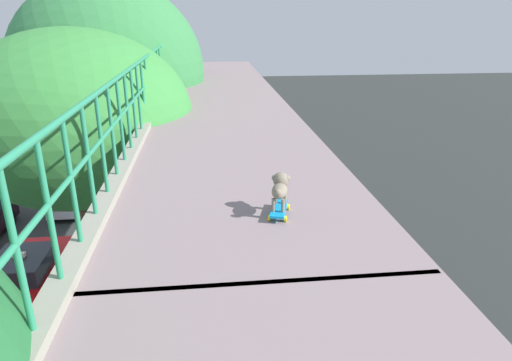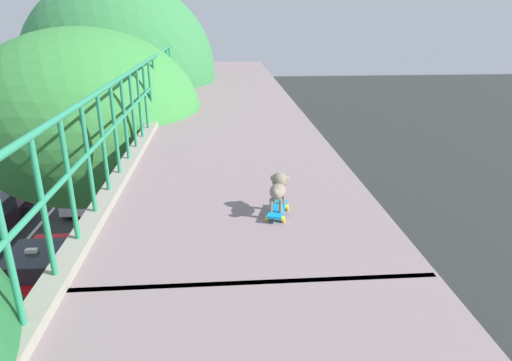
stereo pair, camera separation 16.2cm
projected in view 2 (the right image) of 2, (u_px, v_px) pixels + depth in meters
name	position (u px, v px, depth m)	size (l,w,h in m)	color
overpass_deck	(245.00, 264.00, 4.07)	(3.00, 32.10, 0.47)	gray
green_railing	(75.00, 217.00, 3.78)	(0.20, 30.49, 1.19)	gray
car_red_taxi_fifth	(37.00, 271.00, 14.12)	(1.87, 4.51, 1.46)	red
car_white_seventh	(93.00, 189.00, 20.57)	(1.97, 4.16, 1.44)	white
city_bus	(81.00, 116.00, 29.76)	(2.55, 11.68, 3.36)	#144495
roadside_tree_mid	(87.00, 119.00, 9.60)	(4.91, 4.91, 8.08)	#4A3822
roadside_tree_far	(121.00, 73.00, 13.52)	(5.69, 5.69, 9.40)	#4A322E
toy_skateboard	(277.00, 209.00, 4.49)	(0.27, 0.47, 0.08)	#0E8BD3
small_dog	(278.00, 187.00, 4.45)	(0.24, 0.41, 0.33)	#786D5C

